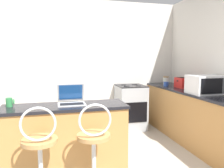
# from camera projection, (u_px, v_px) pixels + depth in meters

# --- Properties ---
(wall_back) EXTENTS (12.00, 0.06, 2.60)m
(wall_back) POSITION_uv_depth(u_px,v_px,m) (85.00, 65.00, 4.47)
(wall_back) COLOR silver
(wall_back) RESTS_ON ground_plane
(breakfast_bar) EXTENTS (1.45, 0.48, 0.89)m
(breakfast_bar) POSITION_uv_depth(u_px,v_px,m) (66.00, 142.00, 2.60)
(breakfast_bar) COLOR #B27C42
(breakfast_bar) RESTS_ON ground_plane
(counter_right) EXTENTS (0.60, 3.23, 0.89)m
(counter_right) POSITION_uv_depth(u_px,v_px,m) (206.00, 122.00, 3.41)
(counter_right) COLOR #B27C42
(counter_right) RESTS_ON ground_plane
(bar_stool_near) EXTENTS (0.40, 0.40, 1.01)m
(bar_stool_near) POSITION_uv_depth(u_px,v_px,m) (40.00, 160.00, 2.07)
(bar_stool_near) COLOR silver
(bar_stool_near) RESTS_ON ground_plane
(bar_stool_far) EXTENTS (0.40, 0.40, 1.01)m
(bar_stool_far) POSITION_uv_depth(u_px,v_px,m) (94.00, 154.00, 2.20)
(bar_stool_far) COLOR silver
(bar_stool_far) RESTS_ON ground_plane
(laptop) EXTENTS (0.32, 0.30, 0.24)m
(laptop) POSITION_uv_depth(u_px,v_px,m) (71.00, 99.00, 2.63)
(laptop) COLOR #B7BABF
(laptop) RESTS_ON breakfast_bar
(microwave) EXTENTS (0.51, 0.38, 0.28)m
(microwave) POSITION_uv_depth(u_px,v_px,m) (206.00, 85.00, 3.35)
(microwave) COLOR silver
(microwave) RESTS_ON counter_right
(toaster) EXTENTS (0.20, 0.28, 0.19)m
(toaster) POSITION_uv_depth(u_px,v_px,m) (182.00, 83.00, 4.03)
(toaster) COLOR red
(toaster) RESTS_ON counter_right
(stove_range) EXTENTS (0.55, 0.58, 0.90)m
(stove_range) POSITION_uv_depth(u_px,v_px,m) (131.00, 107.00, 4.46)
(stove_range) COLOR #9EA3A8
(stove_range) RESTS_ON ground_plane
(mug_green) EXTENTS (0.09, 0.07, 0.10)m
(mug_green) POSITION_uv_depth(u_px,v_px,m) (10.00, 102.00, 2.47)
(mug_green) COLOR #338447
(mug_green) RESTS_ON breakfast_bar
(mug_blue) EXTENTS (0.10, 0.09, 0.09)m
(mug_blue) POSITION_uv_depth(u_px,v_px,m) (166.00, 84.00, 4.25)
(mug_blue) COLOR #2D51AD
(mug_blue) RESTS_ON counter_right
(storage_jar) EXTENTS (0.11, 0.11, 0.17)m
(storage_jar) POSITION_uv_depth(u_px,v_px,m) (166.00, 81.00, 4.47)
(storage_jar) COLOR silver
(storage_jar) RESTS_ON counter_right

